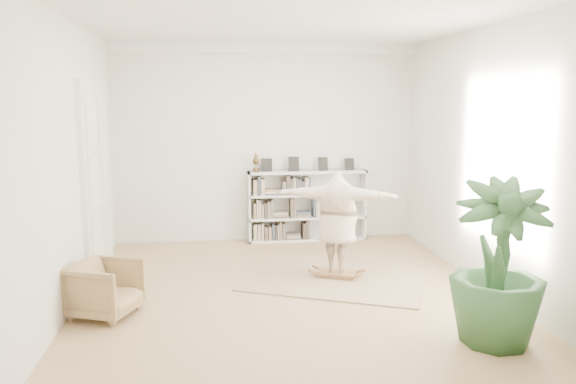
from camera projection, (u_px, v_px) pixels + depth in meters
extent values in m
plane|color=#A48454|center=(288.00, 291.00, 7.68)|extent=(6.00, 6.00, 0.00)
plane|color=silver|center=(266.00, 143.00, 10.32)|extent=(5.50, 0.00, 5.50)
plane|color=silver|center=(339.00, 199.00, 4.46)|extent=(5.50, 0.00, 5.50)
plane|color=silver|center=(70.00, 163.00, 7.02)|extent=(0.00, 6.00, 6.00)
plane|color=silver|center=(484.00, 157.00, 7.76)|extent=(0.00, 6.00, 6.00)
plane|color=white|center=(288.00, 19.00, 7.10)|extent=(6.00, 6.00, 0.00)
cube|color=white|center=(265.00, 48.00, 9.99)|extent=(5.50, 0.12, 0.18)
cube|color=white|center=(96.00, 180.00, 8.36)|extent=(0.08, 1.78, 2.92)
cube|color=silver|center=(92.00, 184.00, 7.98)|extent=(0.06, 0.78, 2.80)
cube|color=silver|center=(103.00, 177.00, 8.76)|extent=(0.06, 0.78, 2.80)
cube|color=silver|center=(249.00, 207.00, 10.27)|extent=(0.04, 0.35, 1.30)
cube|color=silver|center=(364.00, 204.00, 10.56)|extent=(0.04, 0.35, 1.30)
cube|color=silver|center=(306.00, 204.00, 10.57)|extent=(2.20, 0.04, 1.30)
cube|color=silver|center=(307.00, 239.00, 10.52)|extent=(2.20, 0.35, 0.04)
cube|color=silver|center=(307.00, 217.00, 10.45)|extent=(2.20, 0.35, 0.04)
cube|color=silver|center=(307.00, 195.00, 10.38)|extent=(2.20, 0.35, 0.04)
cube|color=silver|center=(307.00, 172.00, 10.32)|extent=(2.20, 0.35, 0.04)
cube|color=black|center=(267.00, 165.00, 10.24)|extent=(0.18, 0.07, 0.24)
cube|color=black|center=(294.00, 164.00, 10.31)|extent=(0.18, 0.07, 0.24)
cube|color=black|center=(323.00, 164.00, 10.38)|extent=(0.18, 0.07, 0.24)
cube|color=black|center=(349.00, 164.00, 10.45)|extent=(0.18, 0.07, 0.24)
imported|color=tan|center=(105.00, 289.00, 6.75)|extent=(0.95, 0.94, 0.67)
cube|color=tan|center=(337.00, 277.00, 8.26)|extent=(3.10, 2.85, 0.02)
cube|color=brown|center=(337.00, 272.00, 8.25)|extent=(0.64, 0.53, 0.03)
cube|color=brown|center=(337.00, 275.00, 8.25)|extent=(0.36, 0.21, 0.04)
cube|color=brown|center=(337.00, 275.00, 8.25)|extent=(0.36, 0.21, 0.04)
cube|color=brown|center=(337.00, 272.00, 8.25)|extent=(0.22, 0.14, 0.11)
cube|color=brown|center=(337.00, 272.00, 8.25)|extent=(0.22, 0.14, 0.11)
imported|color=beige|center=(337.00, 219.00, 8.12)|extent=(1.87, 1.21, 1.49)
imported|color=#295028|center=(498.00, 263.00, 5.90)|extent=(1.19, 1.19, 1.77)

